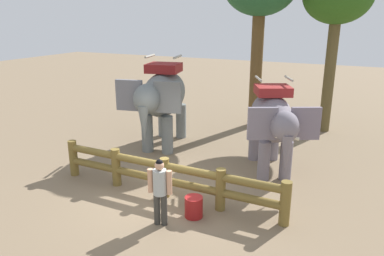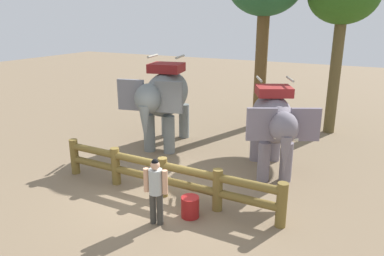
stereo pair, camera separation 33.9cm
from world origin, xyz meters
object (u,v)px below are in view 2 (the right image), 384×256
object	(u,v)px
elephant_center	(273,122)
tourist_woman_in_black	(156,187)
log_fence	(163,174)
elephant_near_left	(165,97)
feed_bucket	(190,207)

from	to	relation	value
elephant_center	tourist_woman_in_black	distance (m)	4.25
log_fence	tourist_woman_in_black	bearing A→B (deg)	-64.64
elephant_near_left	feed_bucket	size ratio (longest dim) A/B	7.66
elephant_center	tourist_woman_in_black	bearing A→B (deg)	-110.64
elephant_center	tourist_woman_in_black	xyz separation A→B (m)	(-1.48, -3.93, -0.68)
elephant_near_left	tourist_woman_in_black	world-z (taller)	elephant_near_left
elephant_center	feed_bucket	xyz separation A→B (m)	(-0.95, -3.33, -1.33)
tourist_woman_in_black	elephant_near_left	bearing A→B (deg)	119.05
elephant_near_left	elephant_center	bearing A→B (deg)	-8.50
log_fence	elephant_near_left	size ratio (longest dim) A/B	1.68
log_fence	elephant_center	size ratio (longest dim) A/B	1.93
elephant_center	tourist_woman_in_black	size ratio (longest dim) A/B	2.12
tourist_woman_in_black	feed_bucket	bearing A→B (deg)	48.85
feed_bucket	log_fence	bearing A→B (deg)	151.63
elephant_near_left	tourist_woman_in_black	bearing A→B (deg)	-60.95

